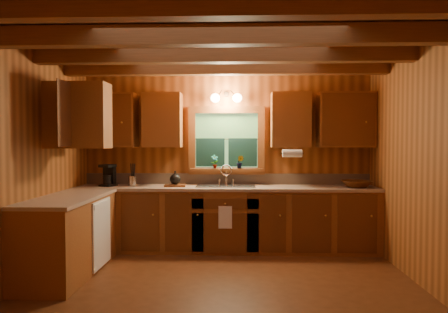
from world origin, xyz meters
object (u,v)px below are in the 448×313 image
sink (226,189)px  wicker_basket (356,184)px  coffee_maker (109,175)px  cutting_board (175,185)px

sink → wicker_basket: 1.81m
coffee_maker → cutting_board: size_ratio=1.05×
sink → coffee_maker: coffee_maker is taller
sink → wicker_basket: size_ratio=2.08×
coffee_maker → wicker_basket: 3.48m
cutting_board → wicker_basket: size_ratio=0.75×
coffee_maker → wicker_basket: coffee_maker is taller
coffee_maker → cutting_board: (0.96, -0.03, -0.14)m
coffee_maker → wicker_basket: (3.48, -0.08, -0.10)m
sink → cutting_board: 0.72m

